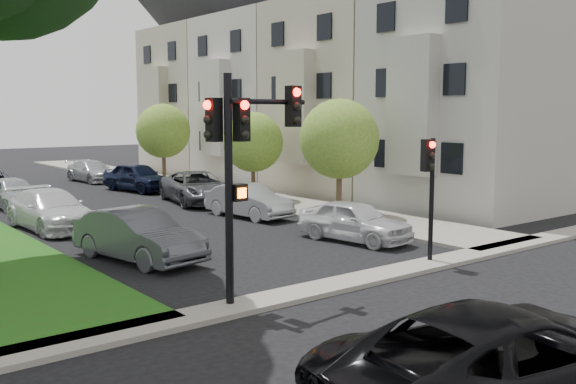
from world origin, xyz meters
TOP-DOWN VIEW (x-y plane):
  - ground at (0.00, 0.00)m, footprint 140.00×140.00m
  - sidewalk_right at (6.75, 24.00)m, footprint 3.50×44.00m
  - sidewalk_cross at (0.00, 2.00)m, footprint 60.00×1.00m
  - house_a at (12.45, 8.00)m, footprint 7.70×7.55m
  - house_b at (12.45, 15.50)m, footprint 7.70×7.55m
  - house_c at (12.45, 23.00)m, footprint 7.70×7.55m
  - house_d at (12.45, 30.50)m, footprint 7.70×7.55m
  - small_tree_a at (6.20, 9.59)m, footprint 3.20×3.20m
  - small_tree_b at (6.20, 15.62)m, footprint 2.86×2.86m
  - small_tree_c at (6.20, 24.77)m, footprint 3.17×3.17m
  - traffic_signal_main at (-3.40, 2.23)m, footprint 2.49×0.65m
  - traffic_signal_secondary at (2.79, 2.19)m, footprint 0.48×0.38m
  - car_cross_near at (-3.48, -4.40)m, footprint 6.03×3.28m
  - car_parked_0 at (3.45, 5.83)m, footprint 2.21×4.23m
  - car_parked_1 at (3.45, 12.02)m, footprint 1.89×4.26m
  - car_parked_2 at (3.91, 16.92)m, footprint 3.50×5.73m
  - car_parked_3 at (3.64, 22.84)m, footprint 2.65×4.82m
  - car_parked_4 at (3.49, 29.01)m, footprint 2.18×4.60m
  - car_parked_5 at (-3.42, 7.63)m, footprint 2.42×4.78m
  - car_parked_6 at (-3.76, 14.26)m, footprint 2.31×5.08m
  - car_parked_7 at (-3.45, 20.50)m, footprint 2.03×4.31m

SIDE VIEW (x-z plane):
  - ground at x=0.00m, z-range 0.00..0.00m
  - sidewalk_right at x=6.75m, z-range 0.00..0.12m
  - sidewalk_cross at x=0.00m, z-range 0.00..0.12m
  - car_parked_4 at x=3.49m, z-range 0.00..1.29m
  - car_parked_1 at x=3.45m, z-range 0.00..1.36m
  - car_parked_0 at x=3.45m, z-range 0.00..1.37m
  - car_parked_7 at x=-3.45m, z-range 0.00..1.43m
  - car_parked_6 at x=-3.76m, z-range 0.00..1.44m
  - car_parked_2 at x=3.91m, z-range 0.00..1.48m
  - car_parked_5 at x=-3.42m, z-range 0.00..1.50m
  - car_parked_3 at x=3.64m, z-range 0.00..1.55m
  - car_cross_near at x=-3.48m, z-range 0.00..1.60m
  - traffic_signal_secondary at x=2.79m, z-range 0.70..4.26m
  - small_tree_b at x=6.20m, z-range 0.71..5.00m
  - small_tree_c at x=6.20m, z-range 0.79..5.54m
  - small_tree_a at x=6.20m, z-range 0.79..5.60m
  - traffic_signal_main at x=-3.40m, z-range 0.96..6.05m
  - house_a at x=12.45m, z-range -1.05..14.92m
  - house_b at x=12.45m, z-range -1.05..14.92m
  - house_c at x=12.45m, z-range -1.05..14.92m
  - house_d at x=12.45m, z-range -1.05..14.92m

